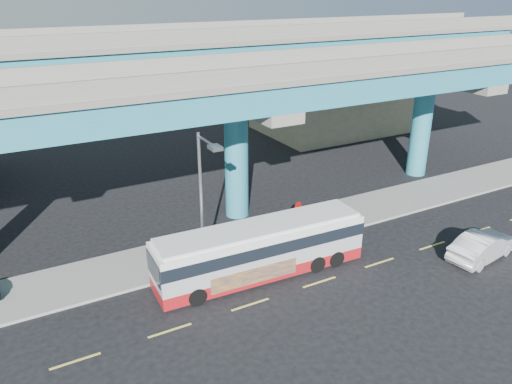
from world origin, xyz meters
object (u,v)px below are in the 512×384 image
stop_sign (298,212)px  sedan (483,246)px  transit_bus (261,248)px  street_lamp (205,184)px

stop_sign → sedan: bearing=-40.6°
transit_bus → sedan: bearing=-18.5°
stop_sign → street_lamp: bearing=-172.6°
transit_bus → sedan: size_ratio=2.33×
transit_bus → street_lamp: (-2.26, 1.66, 3.36)m
street_lamp → stop_sign: size_ratio=3.19×
street_lamp → stop_sign: 6.86m
transit_bus → street_lamp: street_lamp is taller
sedan → stop_sign: stop_sign is taller
transit_bus → street_lamp: size_ratio=1.54×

